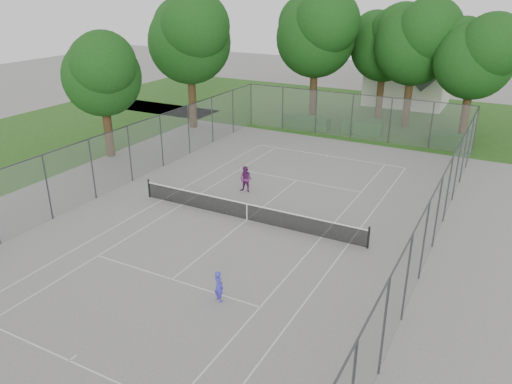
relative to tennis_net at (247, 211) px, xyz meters
The scene contains 17 objects.
ground 0.51m from the tennis_net, ahead, with size 120.00×120.00×0.00m, color slate.
grass_far 26.00m from the tennis_net, 90.00° to the left, with size 60.00×20.00×0.00m, color #234C15.
court_markings 0.50m from the tennis_net, ahead, with size 11.03×23.83×0.01m.
tennis_net is the anchor object (origin of this frame).
perimeter_fence 1.30m from the tennis_net, ahead, with size 18.08×34.08×3.52m.
tree_far_left 22.81m from the tennis_net, 103.02° to the left, with size 7.74×7.07×11.13m.
tree_far_midleft 25.39m from the tennis_net, 89.56° to the left, with size 6.78×6.19×9.75m.
tree_far_midright 23.64m from the tennis_net, 82.09° to the left, with size 7.33×6.69×10.54m.
tree_far_right 22.82m from the tennis_net, 68.83° to the left, with size 6.69×6.11×9.62m.
tree_side_back 20.12m from the tennis_net, 132.90° to the left, with size 7.64×6.98×10.99m.
tree_side_front 15.37m from the tennis_net, 161.27° to the left, with size 6.05×5.53×8.70m.
hedge_left 18.72m from the tennis_net, 103.29° to the left, with size 4.00×1.20×1.00m, color #1B4B18.
hedge_mid 18.52m from the tennis_net, 88.59° to the left, with size 3.23×0.92×1.02m, color #1B4B18.
hedge_right 19.97m from the tennis_net, 68.59° to the left, with size 2.97×1.09×0.89m, color #1B4B18.
house 31.50m from the tennis_net, 87.96° to the left, with size 7.60×5.89×9.47m.
girl_player 7.19m from the tennis_net, 69.57° to the right, with size 0.47×0.31×1.29m, color #3F37D1.
woman_player 3.85m from the tennis_net, 119.89° to the left, with size 0.76×0.59×1.56m, color #652164.
Camera 1 is at (11.36, -20.34, 11.27)m, focal length 35.00 mm.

